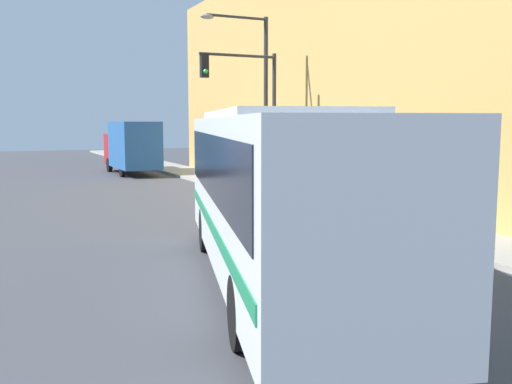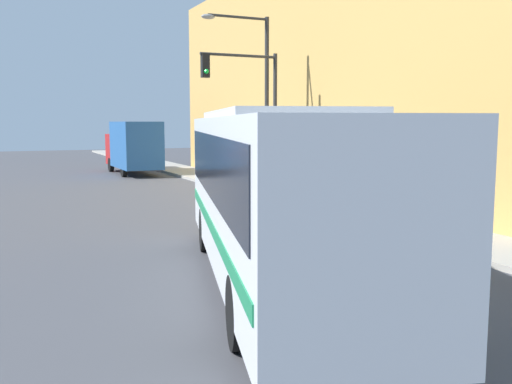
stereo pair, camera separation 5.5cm
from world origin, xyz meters
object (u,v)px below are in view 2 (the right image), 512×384
(city_bus, at_px, (275,186))
(street_lamp, at_px, (258,89))
(traffic_light_pole, at_px, (251,100))
(delivery_truck, at_px, (133,146))
(parking_meter, at_px, (301,181))
(fire_hydrant, at_px, (453,228))

(city_bus, bearing_deg, street_lamp, 81.85)
(traffic_light_pole, bearing_deg, delivery_truck, 96.47)
(delivery_truck, xyz_separation_m, parking_meter, (2.51, -16.52, -0.75))
(fire_hydrant, distance_m, parking_meter, 7.81)
(traffic_light_pole, bearing_deg, street_lamp, 52.10)
(traffic_light_pole, distance_m, parking_meter, 4.05)
(delivery_truck, relative_size, street_lamp, 0.91)
(fire_hydrant, height_order, street_lamp, street_lamp)
(fire_hydrant, distance_m, street_lamp, 11.91)
(parking_meter, xyz_separation_m, street_lamp, (-0.15, 3.42, 3.58))
(delivery_truck, bearing_deg, fire_hydrant, -84.10)
(city_bus, relative_size, traffic_light_pole, 1.90)
(fire_hydrant, xyz_separation_m, street_lamp, (-0.15, 11.21, 4.03))
(parking_meter, bearing_deg, traffic_light_pole, 110.62)
(parking_meter, bearing_deg, city_bus, -122.12)
(parking_meter, height_order, street_lamp, street_lamp)
(fire_hydrant, distance_m, traffic_light_pole, 10.87)
(city_bus, bearing_deg, fire_hydrant, 26.21)
(city_bus, relative_size, fire_hydrant, 13.91)
(parking_meter, bearing_deg, delivery_truck, 98.65)
(traffic_light_pole, bearing_deg, fire_hydrant, -84.88)
(city_bus, distance_m, delivery_truck, 25.53)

